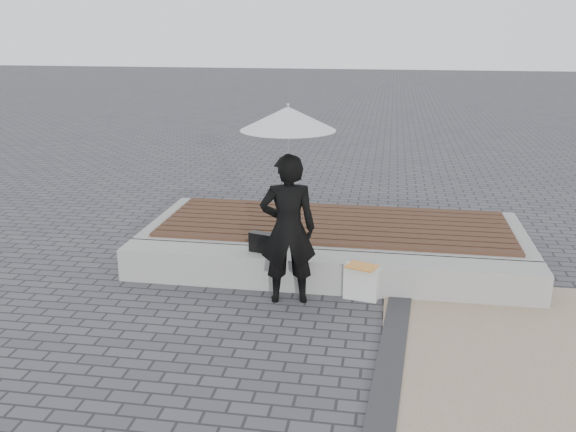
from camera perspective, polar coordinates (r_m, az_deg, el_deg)
The scene contains 10 objects.
ground at distance 6.08m, azimuth 1.74°, elevation -12.48°, with size 80.00×80.00×0.00m, color #48494D.
edging_band at distance 5.60m, azimuth 8.93°, elevation -15.29°, with size 0.25×5.20×0.04m, color #303033.
seating_ledge at distance 7.43m, azimuth 3.43°, elevation -5.10°, with size 5.00×0.45×0.40m, color #A1A19C.
timber_platform at distance 8.55m, azimuth 4.29°, elevation -2.10°, with size 5.00×2.00×0.40m, color gray.
timber_decking at distance 8.48m, azimuth 4.32°, elevation -0.69°, with size 4.60×1.80×0.04m, color #4F2E22, non-canonical shape.
woman at distance 6.85m, azimuth 0.00°, elevation -1.22°, with size 0.62×0.41×1.69m, color black.
parasol at distance 6.57m, azimuth 0.00°, elevation 8.89°, with size 1.01×1.01×1.29m.
handbag at distance 7.43m, azimuth -2.28°, elevation -2.44°, with size 0.34×0.12×0.24m, color black.
canvas_tote at distance 7.17m, azimuth 6.71°, elevation -5.99°, with size 0.39×0.16×0.41m, color silver.
magazine at distance 7.05m, azimuth 6.75°, elevation -4.58°, with size 0.34×0.25×0.01m, color red.
Camera 1 is at (0.69, -5.25, 3.00)m, focal length 38.98 mm.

